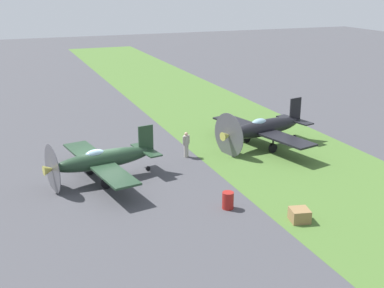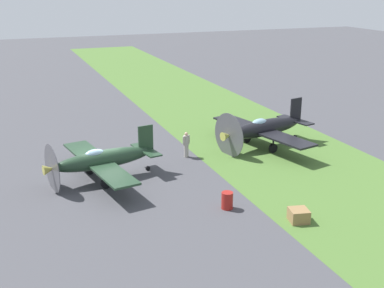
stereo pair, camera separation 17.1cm
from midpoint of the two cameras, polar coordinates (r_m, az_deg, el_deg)
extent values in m
plane|color=#424247|center=(30.88, -10.10, -3.33)|extent=(160.00, 160.00, 0.00)
cube|color=#476B2D|center=(34.99, 9.61, -0.70)|extent=(120.00, 11.00, 0.01)
ellipsoid|color=#233D28|center=(29.47, -9.91, -1.72)|extent=(2.12, 6.11, 1.10)
cube|color=#233D28|center=(29.40, -10.54, -2.08)|extent=(8.61, 2.95, 0.12)
cube|color=#233D28|center=(30.24, -5.18, 0.59)|extent=(0.26, 0.97, 1.68)
cube|color=#233D28|center=(30.46, -5.14, -0.67)|extent=(2.92, 1.27, 0.09)
cone|color=#B7B24C|center=(28.57, -15.93, -2.82)|extent=(0.66, 0.71, 0.57)
cylinder|color=#4C4C51|center=(28.61, -15.59, -2.76)|extent=(2.79, 0.52, 2.83)
ellipsoid|color=#8CB2C6|center=(29.18, -10.92, -1.19)|extent=(0.82, 1.33, 0.62)
cylinder|color=black|center=(28.56, -9.68, -4.48)|extent=(0.30, 0.63, 0.60)
cylinder|color=black|center=(28.40, -9.72, -3.69)|extent=(0.11, 0.11, 0.85)
cylinder|color=black|center=(30.80, -11.46, -2.88)|extent=(0.30, 0.63, 0.60)
cylinder|color=black|center=(30.66, -11.51, -2.14)|extent=(0.11, 0.11, 0.85)
cylinder|color=black|center=(30.92, -4.93, -2.80)|extent=(0.15, 0.30, 0.28)
ellipsoid|color=black|center=(35.33, 8.54, 1.87)|extent=(2.60, 6.53, 1.17)
cube|color=black|center=(35.12, 8.07, 1.55)|extent=(9.21, 3.63, 0.13)
cube|color=black|center=(37.11, 11.95, 3.82)|extent=(0.33, 1.04, 1.80)
cube|color=black|center=(37.30, 11.87, 2.70)|extent=(3.14, 1.52, 0.09)
cone|color=#B7B24C|center=(33.16, 4.13, 0.94)|extent=(0.74, 0.78, 0.61)
cylinder|color=#4C4C51|center=(33.28, 4.39, 0.99)|extent=(2.96, 0.72, 3.03)
ellipsoid|color=#8CB2C6|center=(34.85, 7.88, 2.37)|extent=(0.95, 1.44, 0.66)
cylinder|color=black|center=(34.38, 9.41, -0.47)|extent=(0.35, 0.67, 0.64)
cylinder|color=black|center=(34.24, 9.45, 0.25)|extent=(0.11, 0.11, 0.91)
cylinder|color=black|center=(36.30, 6.45, 0.67)|extent=(0.35, 0.67, 0.64)
cylinder|color=black|center=(36.17, 6.48, 1.35)|extent=(0.11, 0.11, 0.91)
cylinder|color=black|center=(37.73, 11.84, 0.79)|extent=(0.18, 0.32, 0.30)
cylinder|color=#9E998E|center=(33.05, -0.51, -0.78)|extent=(0.30, 0.30, 0.88)
cylinder|color=#9E998E|center=(32.81, -0.52, 0.46)|extent=(0.38, 0.38, 0.62)
sphere|color=tan|center=(32.68, -0.52, 1.17)|extent=(0.23, 0.23, 0.23)
cylinder|color=#9E998E|center=(32.63, -0.83, 0.36)|extent=(0.11, 0.11, 0.59)
cylinder|color=#9E998E|center=(32.99, -0.20, 0.56)|extent=(0.11, 0.11, 0.59)
cylinder|color=maroon|center=(25.77, 4.25, -6.48)|extent=(0.60, 0.60, 0.90)
cube|color=olive|center=(25.01, 12.33, -8.01)|extent=(1.07, 1.07, 0.64)
camera|label=1|loc=(0.09, -89.85, 0.05)|focal=46.50mm
camera|label=2|loc=(0.09, 90.15, -0.05)|focal=46.50mm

